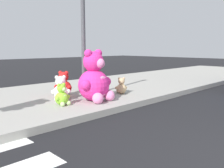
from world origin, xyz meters
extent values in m
cube|color=#9E9B93|center=(0.00, 5.20, 0.07)|extent=(28.00, 4.40, 0.15)
cylinder|color=#4C4C51|center=(1.00, 4.40, 1.75)|extent=(0.11, 0.11, 3.20)
sphere|color=#F22D93|center=(0.87, 3.85, 0.54)|extent=(0.77, 0.77, 0.77)
ellipsoid|color=pink|center=(0.90, 3.57, 0.54)|extent=(0.44, 0.22, 0.50)
sphere|color=#F22D93|center=(0.87, 3.85, 1.11)|extent=(0.51, 0.51, 0.51)
sphere|color=pink|center=(0.90, 3.64, 1.08)|extent=(0.23, 0.23, 0.23)
sphere|color=#F22D93|center=(1.05, 3.87, 1.32)|extent=(0.19, 0.19, 0.19)
sphere|color=#F22D93|center=(1.25, 3.80, 0.59)|extent=(0.24, 0.24, 0.24)
sphere|color=pink|center=(1.12, 3.55, 0.28)|extent=(0.27, 0.27, 0.27)
sphere|color=#F22D93|center=(0.69, 3.83, 1.32)|extent=(0.19, 0.19, 0.19)
sphere|color=#F22D93|center=(0.52, 3.71, 0.59)|extent=(0.24, 0.24, 0.24)
sphere|color=pink|center=(0.70, 3.50, 0.28)|extent=(0.27, 0.27, 0.27)
sphere|color=tan|center=(2.00, 3.98, 0.29)|extent=(0.29, 0.29, 0.29)
ellipsoid|color=beige|center=(2.06, 4.07, 0.29)|extent=(0.17, 0.13, 0.19)
sphere|color=tan|center=(2.00, 3.98, 0.51)|extent=(0.19, 0.19, 0.19)
sphere|color=beige|center=(2.04, 4.05, 0.50)|extent=(0.09, 0.09, 0.09)
sphere|color=tan|center=(1.95, 4.01, 0.59)|extent=(0.07, 0.07, 0.07)
sphere|color=tan|center=(1.90, 4.08, 0.32)|extent=(0.09, 0.09, 0.09)
sphere|color=beige|center=(2.00, 4.13, 0.20)|extent=(0.10, 0.10, 0.10)
sphere|color=tan|center=(2.06, 3.95, 0.59)|extent=(0.07, 0.07, 0.07)
sphere|color=tan|center=(2.14, 3.94, 0.32)|extent=(0.09, 0.09, 0.09)
sphere|color=beige|center=(2.13, 4.05, 0.20)|extent=(0.10, 0.10, 0.10)
sphere|color=olive|center=(1.61, 5.12, 0.32)|extent=(0.33, 0.33, 0.33)
ellipsoid|color=tan|center=(1.55, 5.22, 0.32)|extent=(0.19, 0.15, 0.22)
sphere|color=olive|center=(1.61, 5.12, 0.56)|extent=(0.22, 0.22, 0.22)
sphere|color=tan|center=(1.56, 5.20, 0.55)|extent=(0.10, 0.10, 0.10)
sphere|color=olive|center=(1.54, 5.08, 0.65)|extent=(0.08, 0.08, 0.08)
sphere|color=olive|center=(1.45, 5.07, 0.34)|extent=(0.10, 0.10, 0.10)
sphere|color=tan|center=(1.46, 5.19, 0.21)|extent=(0.11, 0.11, 0.11)
sphere|color=olive|center=(1.68, 5.15, 0.65)|extent=(0.08, 0.08, 0.08)
sphere|color=olive|center=(1.73, 5.23, 0.34)|extent=(0.10, 0.10, 0.10)
sphere|color=tan|center=(1.62, 5.28, 0.21)|extent=(0.11, 0.11, 0.11)
sphere|color=#8CD133|center=(0.04, 4.00, 0.31)|extent=(0.31, 0.31, 0.31)
ellipsoid|color=#B8DE87|center=(0.05, 3.89, 0.31)|extent=(0.18, 0.08, 0.20)
sphere|color=#8CD133|center=(0.04, 4.00, 0.54)|extent=(0.20, 0.20, 0.20)
sphere|color=#B8DE87|center=(0.05, 3.91, 0.52)|extent=(0.09, 0.09, 0.09)
sphere|color=#8CD133|center=(0.11, 4.00, 0.62)|extent=(0.08, 0.08, 0.08)
sphere|color=#8CD133|center=(0.19, 3.97, 0.33)|extent=(0.10, 0.10, 0.10)
sphere|color=#B8DE87|center=(0.14, 3.87, 0.20)|extent=(0.11, 0.11, 0.11)
sphere|color=#8CD133|center=(-0.03, 3.99, 0.62)|extent=(0.08, 0.08, 0.08)
sphere|color=#8CD133|center=(-0.10, 3.94, 0.33)|extent=(0.10, 0.10, 0.10)
sphere|color=#B8DE87|center=(-0.03, 3.86, 0.20)|extent=(0.11, 0.11, 0.11)
sphere|color=white|center=(0.31, 4.45, 0.34)|extent=(0.38, 0.38, 0.38)
ellipsoid|color=white|center=(0.24, 4.33, 0.34)|extent=(0.22, 0.17, 0.25)
sphere|color=white|center=(0.31, 4.45, 0.63)|extent=(0.25, 0.25, 0.25)
sphere|color=white|center=(0.25, 4.36, 0.61)|extent=(0.11, 0.11, 0.11)
sphere|color=white|center=(0.38, 4.41, 0.73)|extent=(0.10, 0.10, 0.10)
sphere|color=white|center=(0.44, 4.32, 0.37)|extent=(0.12, 0.12, 0.12)
sphere|color=white|center=(0.32, 4.26, 0.22)|extent=(0.13, 0.13, 0.13)
sphere|color=white|center=(0.23, 4.49, 0.73)|extent=(0.10, 0.10, 0.10)
sphere|color=white|center=(0.12, 4.50, 0.37)|extent=(0.12, 0.12, 0.12)
sphere|color=white|center=(0.14, 4.36, 0.22)|extent=(0.13, 0.13, 0.13)
sphere|color=red|center=(0.68, 4.89, 0.36)|extent=(0.42, 0.42, 0.42)
ellipsoid|color=#DB7B7B|center=(0.55, 4.82, 0.36)|extent=(0.18, 0.25, 0.27)
sphere|color=red|center=(0.68, 4.89, 0.67)|extent=(0.27, 0.27, 0.27)
sphere|color=#DB7B7B|center=(0.58, 4.84, 0.65)|extent=(0.12, 0.12, 0.12)
sphere|color=red|center=(0.72, 4.80, 0.78)|extent=(0.10, 0.10, 0.10)
sphere|color=red|center=(0.72, 4.69, 0.39)|extent=(0.13, 0.13, 0.13)
sphere|color=#DB7B7B|center=(0.57, 4.71, 0.22)|extent=(0.14, 0.14, 0.14)
sphere|color=red|center=(0.64, 4.98, 0.78)|extent=(0.10, 0.10, 0.10)
sphere|color=red|center=(0.55, 5.04, 0.39)|extent=(0.13, 0.13, 0.13)
sphere|color=#DB7B7B|center=(0.47, 4.91, 0.22)|extent=(0.14, 0.14, 0.14)
camera|label=1|loc=(-2.87, -0.62, 1.45)|focal=38.35mm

